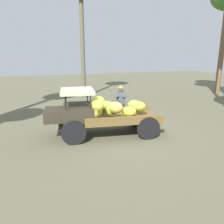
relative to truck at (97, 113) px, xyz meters
name	(u,v)px	position (x,y,z in m)	size (l,w,h in m)	color
ground_plane	(121,133)	(-0.97, 0.17, -0.93)	(60.00, 60.00, 0.00)	#5F5E45
truck	(97,113)	(0.00, 0.00, 0.00)	(4.64, 2.46, 1.88)	#332D22
farmer	(121,102)	(-1.61, -1.30, 0.08)	(0.57, 0.54, 1.78)	#384140
wooden_crate	(152,122)	(-2.57, -0.06, -0.71)	(0.58, 0.44, 0.44)	olive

